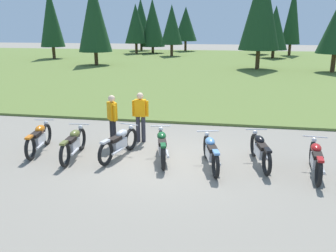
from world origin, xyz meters
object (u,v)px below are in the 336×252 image
object	(u,v)px
motorcycle_orange	(39,138)
motorcycle_british_green	(162,146)
motorcycle_black	(260,150)
rider_near_row_end	(140,114)
rider_in_hivis_vest	(112,118)
motorcycle_olive	(74,143)
motorcycle_sky_blue	(211,152)
motorcycle_silver	(119,143)
motorcycle_red	(316,159)

from	to	relation	value
motorcycle_orange	motorcycle_british_green	distance (m)	3.86
motorcycle_british_green	motorcycle_black	bearing A→B (deg)	2.57
motorcycle_british_green	rider_near_row_end	size ratio (longest dim) A/B	1.23
motorcycle_black	rider_in_hivis_vest	distance (m)	4.65
motorcycle_olive	motorcycle_orange	bearing A→B (deg)	166.79
motorcycle_sky_blue	rider_near_row_end	distance (m)	3.09
motorcycle_silver	motorcycle_british_green	xyz separation A→B (m)	(1.29, -0.02, 0.00)
motorcycle_orange	motorcycle_olive	distance (m)	1.31
motorcycle_red	motorcycle_silver	bearing A→B (deg)	176.30
motorcycle_black	rider_near_row_end	xyz separation A→B (m)	(-3.78, 1.41, 0.51)
motorcycle_british_green	motorcycle_silver	bearing A→B (deg)	178.97
motorcycle_orange	motorcycle_red	size ratio (longest dim) A/B	0.99
motorcycle_orange	rider_in_hivis_vest	world-z (taller)	rider_in_hivis_vest
motorcycle_orange	motorcycle_silver	bearing A→B (deg)	-0.32
motorcycle_silver	rider_in_hivis_vest	size ratio (longest dim) A/B	1.24
motorcycle_olive	motorcycle_silver	size ratio (longest dim) A/B	1.02
motorcycle_red	rider_in_hivis_vest	distance (m)	6.07
motorcycle_orange	rider_near_row_end	xyz separation A→B (m)	(2.83, 1.50, 0.51)
motorcycle_black	motorcycle_british_green	bearing A→B (deg)	-177.43
motorcycle_silver	motorcycle_sky_blue	distance (m)	2.72
motorcycle_orange	rider_near_row_end	bearing A→B (deg)	27.89
motorcycle_black	motorcycle_olive	bearing A→B (deg)	-175.89
motorcycle_silver	rider_near_row_end	bearing A→B (deg)	80.16
motorcycle_orange	motorcycle_red	distance (m)	7.98
motorcycle_olive	motorcycle_red	size ratio (longest dim) A/B	1.00
motorcycle_british_green	motorcycle_sky_blue	size ratio (longest dim) A/B	1.00
motorcycle_olive	motorcycle_black	bearing A→B (deg)	4.11
motorcycle_olive	motorcycle_sky_blue	size ratio (longest dim) A/B	1.02
motorcycle_black	motorcycle_silver	bearing A→B (deg)	-178.58
rider_near_row_end	motorcycle_silver	bearing A→B (deg)	-99.84
motorcycle_silver	motorcycle_sky_blue	size ratio (longest dim) A/B	1.00
motorcycle_red	rider_in_hivis_vest	xyz separation A→B (m)	(-5.91, 1.28, 0.51)
motorcycle_british_green	rider_in_hivis_vest	xyz separation A→B (m)	(-1.79, 0.95, 0.51)
motorcycle_black	rider_near_row_end	bearing A→B (deg)	159.49
motorcycle_sky_blue	motorcycle_black	world-z (taller)	same
motorcycle_sky_blue	motorcycle_orange	bearing A→B (deg)	176.49
motorcycle_orange	rider_near_row_end	world-z (taller)	rider_near_row_end
rider_in_hivis_vest	motorcycle_orange	bearing A→B (deg)	-156.15
motorcycle_sky_blue	rider_in_hivis_vest	xyz separation A→B (m)	(-3.21, 1.24, 0.51)
rider_in_hivis_vest	rider_near_row_end	xyz separation A→B (m)	(0.77, 0.59, 0.00)
motorcycle_silver	motorcycle_british_green	size ratio (longest dim) A/B	1.00
motorcycle_sky_blue	rider_near_row_end	xyz separation A→B (m)	(-2.44, 1.82, 0.51)
motorcycle_orange	motorcycle_red	world-z (taller)	same
motorcycle_olive	motorcycle_british_green	bearing A→B (deg)	5.75
motorcycle_olive	motorcycle_sky_blue	distance (m)	4.00
motorcycle_silver	motorcycle_sky_blue	world-z (taller)	same
motorcycle_silver	rider_near_row_end	xyz separation A→B (m)	(0.26, 1.51, 0.51)
motorcycle_orange	motorcycle_sky_blue	bearing A→B (deg)	-3.51
motorcycle_silver	motorcycle_british_green	bearing A→B (deg)	-1.03
motorcycle_sky_blue	motorcycle_silver	bearing A→B (deg)	173.49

